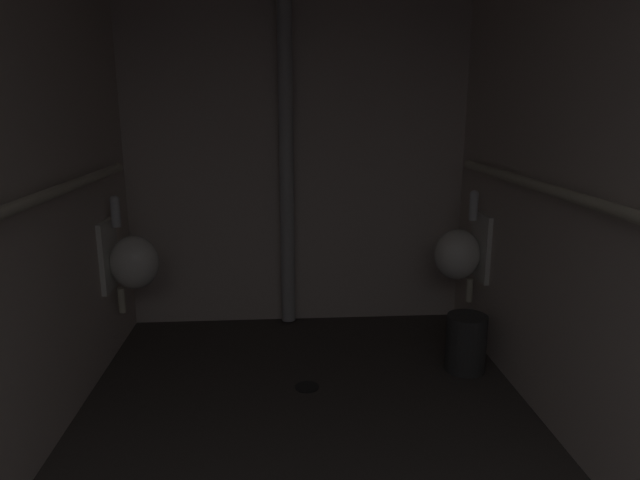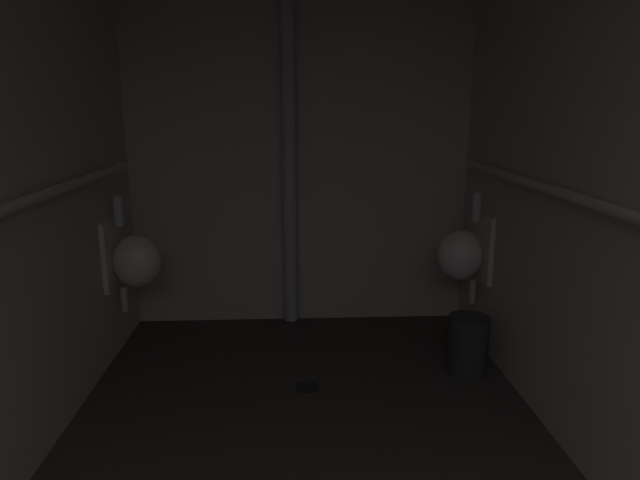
{
  "view_description": "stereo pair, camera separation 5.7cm",
  "coord_description": "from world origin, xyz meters",
  "px_view_note": "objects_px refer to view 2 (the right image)",
  "views": [
    {
      "loc": [
        -0.11,
        -0.09,
        1.58
      ],
      "look_at": [
        0.09,
        2.79,
        0.88
      ],
      "focal_mm": 31.16,
      "sensor_mm": 36.0,
      "label": 1
    },
    {
      "loc": [
        -0.05,
        -0.09,
        1.58
      ],
      "look_at": [
        0.09,
        2.79,
        0.88
      ],
      "focal_mm": 31.16,
      "sensor_mm": 36.0,
      "label": 2
    }
  ],
  "objects_px": {
    "floor_drain": "(307,387)",
    "waste_bin": "(468,344)",
    "urinal_left_mid": "(133,260)",
    "standpipe_back_wall": "(289,159)",
    "urinal_right_mid": "(463,253)"
  },
  "relations": [
    {
      "from": "urinal_right_mid",
      "to": "floor_drain",
      "type": "xyz_separation_m",
      "value": [
        -1.04,
        -0.56,
        -0.63
      ]
    },
    {
      "from": "standpipe_back_wall",
      "to": "floor_drain",
      "type": "relative_size",
      "value": 17.0
    },
    {
      "from": "urinal_right_mid",
      "to": "floor_drain",
      "type": "bearing_deg",
      "value": -151.81
    },
    {
      "from": "urinal_right_mid",
      "to": "waste_bin",
      "type": "xyz_separation_m",
      "value": [
        -0.07,
        -0.41,
        -0.46
      ]
    },
    {
      "from": "standpipe_back_wall",
      "to": "waste_bin",
      "type": "relative_size",
      "value": 6.77
    },
    {
      "from": "floor_drain",
      "to": "waste_bin",
      "type": "relative_size",
      "value": 0.4
    },
    {
      "from": "urinal_right_mid",
      "to": "standpipe_back_wall",
      "type": "xyz_separation_m",
      "value": [
        -1.14,
        0.42,
        0.58
      ]
    },
    {
      "from": "floor_drain",
      "to": "urinal_left_mid",
      "type": "bearing_deg",
      "value": 154.49
    },
    {
      "from": "urinal_left_mid",
      "to": "standpipe_back_wall",
      "type": "height_order",
      "value": "standpipe_back_wall"
    },
    {
      "from": "floor_drain",
      "to": "waste_bin",
      "type": "height_order",
      "value": "waste_bin"
    },
    {
      "from": "urinal_left_mid",
      "to": "waste_bin",
      "type": "xyz_separation_m",
      "value": [
        2.05,
        -0.36,
        -0.46
      ]
    },
    {
      "from": "urinal_left_mid",
      "to": "standpipe_back_wall",
      "type": "xyz_separation_m",
      "value": [
        0.99,
        0.47,
        0.58
      ]
    },
    {
      "from": "urinal_left_mid",
      "to": "standpipe_back_wall",
      "type": "distance_m",
      "value": 1.24
    },
    {
      "from": "waste_bin",
      "to": "urinal_right_mid",
      "type": "bearing_deg",
      "value": 80.39
    },
    {
      "from": "urinal_left_mid",
      "to": "waste_bin",
      "type": "height_order",
      "value": "urinal_left_mid"
    }
  ]
}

